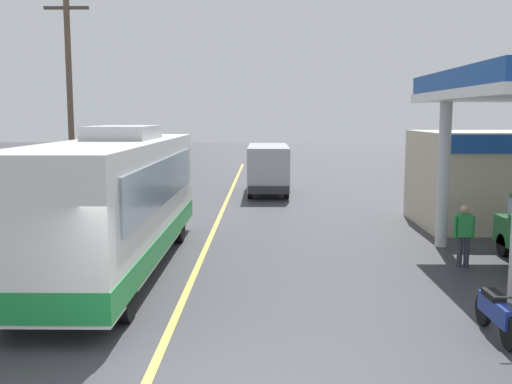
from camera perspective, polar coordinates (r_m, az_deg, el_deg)
name	(u,v)px	position (r m, az deg, el deg)	size (l,w,h in m)	color
ground	(228,198)	(28.43, -2.75, -0.59)	(120.00, 120.00, 0.00)	#38383D
lane_divider_stripe	(220,215)	(23.50, -3.49, -2.28)	(0.16, 50.00, 0.01)	#D8CC4C
coach_bus_main	(116,204)	(15.47, -13.41, -1.10)	(2.60, 11.04, 3.69)	white
minibus_opposing_lane	(268,165)	(30.10, 1.19, 2.68)	(2.04, 6.13, 2.44)	#A5A5AD
motorcycle_parked_forecourt	(496,313)	(11.60, 22.24, -10.77)	(0.55, 1.80, 0.92)	black
pedestrian_near_pump	(464,232)	(16.28, 19.52, -3.72)	(0.55, 0.22, 1.66)	#33333F
utility_pole_roadside	(70,100)	(25.35, -17.60, 8.53)	(1.80, 0.24, 8.83)	brown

